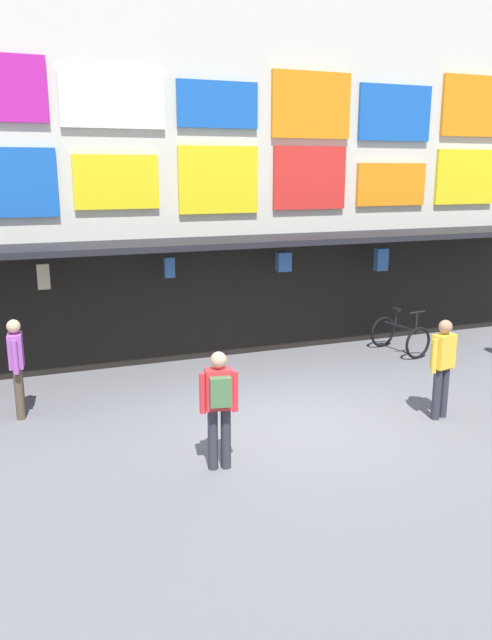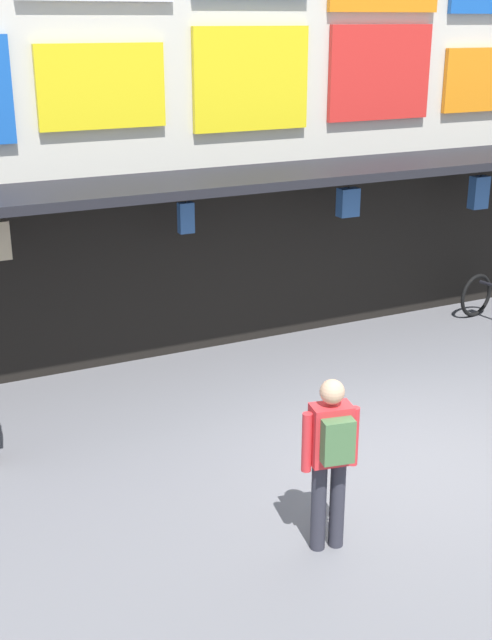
% 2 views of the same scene
% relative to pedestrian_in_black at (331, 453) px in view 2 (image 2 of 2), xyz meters
% --- Properties ---
extents(ground_plane, '(80.00, 80.00, 0.00)m').
position_rel_pedestrian_in_black_xyz_m(ground_plane, '(1.69, 1.10, -0.98)').
color(ground_plane, slate).
extents(shopfront, '(18.00, 2.60, 8.00)m').
position_rel_pedestrian_in_black_xyz_m(shopfront, '(1.70, 5.67, 2.98)').
color(shopfront, beige).
rests_on(shopfront, ground).
extents(pedestrian_in_black, '(0.52, 0.40, 1.68)m').
position_rel_pedestrian_in_black_xyz_m(pedestrian_in_black, '(0.00, 0.00, 0.00)').
color(pedestrian_in_black, '#2D2D38').
rests_on(pedestrian_in_black, ground).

